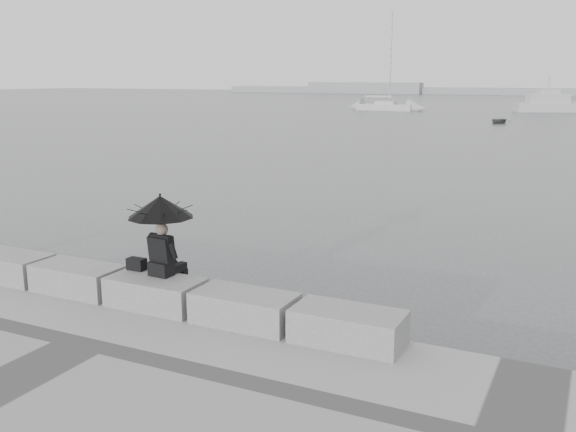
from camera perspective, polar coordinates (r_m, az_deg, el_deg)
The scene contains 12 objects.
ground at distance 11.52m, azimuth -10.14°, elevation -9.59°, with size 360.00×360.00×0.00m, color #404245.
stone_block_far_left at distance 13.21m, azimuth -23.49°, elevation -4.14°, with size 1.60×0.80×0.50m, color slate.
stone_block_left at distance 12.00m, azimuth -18.16°, elevation -5.32°, with size 1.60×0.80×0.50m, color slate.
stone_block_centre at distance 10.92m, azimuth -11.68°, elevation -6.68°, with size 1.60×0.80×0.50m, color slate.
stone_block_right at distance 10.02m, azimuth -3.86°, elevation -8.20°, with size 1.60×0.80×0.50m, color slate.
stone_block_far_right at distance 9.34m, azimuth 5.35°, elevation -9.79°, with size 1.60×0.80×0.50m, color slate.
seated_person at distance 10.74m, azimuth -11.27°, elevation -0.12°, with size 1.10×1.10×1.39m.
bag at distance 11.34m, azimuth -13.31°, elevation -4.18°, with size 0.32×0.18×0.21m, color black.
distant_landmass at distance 163.77m, azimuth 21.27°, elevation 10.29°, with size 180.00×8.00×2.80m.
sailboat_left at distance 84.72m, azimuth 8.69°, elevation 9.62°, with size 7.47×2.76×12.90m.
motor_cruiser at distance 86.63m, azimuth 22.66°, elevation 9.13°, with size 9.91×6.33×4.50m.
dinghy at distance 63.78m, azimuth 18.22°, elevation 8.06°, with size 2.81×1.19×0.48m, color slate.
Camera 1 is at (6.41, -8.57, 4.25)m, focal length 40.00 mm.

